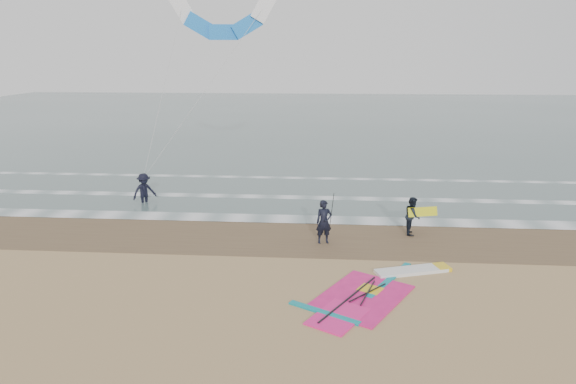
# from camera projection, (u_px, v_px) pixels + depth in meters

# --- Properties ---
(ground) EXTENTS (120.00, 120.00, 0.00)m
(ground) POSITION_uv_depth(u_px,v_px,m) (327.00, 302.00, 16.05)
(ground) COLOR tan
(ground) RESTS_ON ground
(sea_water) EXTENTS (120.00, 80.00, 0.02)m
(sea_water) POSITION_uv_depth(u_px,v_px,m) (328.00, 118.00, 62.28)
(sea_water) COLOR #47605E
(sea_water) RESTS_ON ground
(wet_sand_band) EXTENTS (120.00, 5.00, 0.01)m
(wet_sand_band) POSITION_uv_depth(u_px,v_px,m) (327.00, 236.00, 21.83)
(wet_sand_band) COLOR brown
(wet_sand_band) RESTS_ON ground
(foam_waterline) EXTENTS (120.00, 9.15, 0.02)m
(foam_waterline) POSITION_uv_depth(u_px,v_px,m) (327.00, 206.00, 26.10)
(foam_waterline) COLOR white
(foam_waterline) RESTS_ON ground
(windsurf_rig) EXTENTS (5.65, 5.35, 0.14)m
(windsurf_rig) POSITION_uv_depth(u_px,v_px,m) (378.00, 289.00, 16.83)
(windsurf_rig) COLOR white
(windsurf_rig) RESTS_ON ground
(person_standing) EXTENTS (0.75, 0.58, 1.81)m
(person_standing) POSITION_uv_depth(u_px,v_px,m) (324.00, 222.00, 20.86)
(person_standing) COLOR black
(person_standing) RESTS_ON ground
(person_walking) EXTENTS (0.70, 0.86, 1.64)m
(person_walking) POSITION_uv_depth(u_px,v_px,m) (412.00, 216.00, 21.94)
(person_walking) COLOR black
(person_walking) RESTS_ON ground
(person_wading) EXTENTS (1.41, 1.36, 1.93)m
(person_wading) POSITION_uv_depth(u_px,v_px,m) (144.00, 185.00, 26.51)
(person_wading) COLOR black
(person_wading) RESTS_ON ground
(held_pole) EXTENTS (0.17, 0.86, 1.82)m
(held_pole) POSITION_uv_depth(u_px,v_px,m) (332.00, 212.00, 20.73)
(held_pole) COLOR black
(held_pole) RESTS_ON ground
(carried_kiteboard) EXTENTS (1.30, 0.51, 0.39)m
(carried_kiteboard) POSITION_uv_depth(u_px,v_px,m) (423.00, 212.00, 21.76)
(carried_kiteboard) COLOR yellow
(carried_kiteboard) RESTS_ON ground
(surf_kite) EXTENTS (6.66, 4.13, 9.54)m
(surf_kite) POSITION_uv_depth(u_px,v_px,m) (223.00, 20.00, 27.84)
(surf_kite) COLOR white
(surf_kite) RESTS_ON ground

